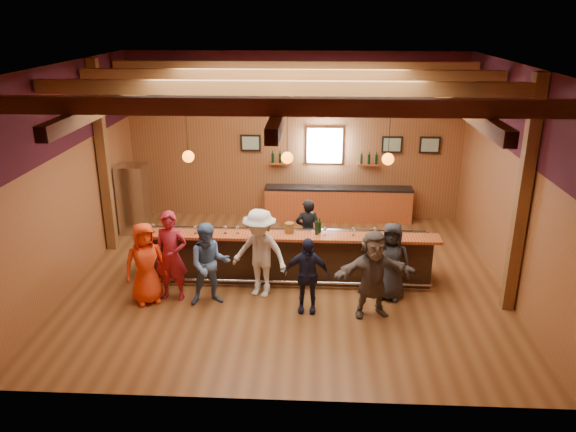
{
  "coord_description": "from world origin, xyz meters",
  "views": [
    {
      "loc": [
        0.57,
        -10.9,
        5.47
      ],
      "look_at": [
        0.0,
        0.3,
        1.35
      ],
      "focal_mm": 35.0,
      "sensor_mm": 36.0,
      "label": 1
    }
  ],
  "objects": [
    {
      "name": "stainless_fridge",
      "position": [
        -4.1,
        2.6,
        0.9
      ],
      "size": [
        0.7,
        0.7,
        1.8
      ],
      "primitive_type": "cube",
      "color": "silver",
      "rests_on": "ground"
    },
    {
      "name": "bottle_b",
      "position": [
        0.62,
        -0.12,
        1.26
      ],
      "size": [
        0.08,
        0.08,
        0.38
      ],
      "color": "black",
      "rests_on": "bar_counter"
    },
    {
      "name": "bartender",
      "position": [
        0.41,
        0.92,
        0.76
      ],
      "size": [
        0.57,
        0.38,
        1.52
      ],
      "primitive_type": "imported",
      "rotation": [
        0.0,
        0.0,
        3.18
      ],
      "color": "black",
      "rests_on": "ground"
    },
    {
      "name": "customer_redvest",
      "position": [
        -2.24,
        -0.94,
        0.92
      ],
      "size": [
        0.71,
        0.5,
        1.84
      ],
      "primitive_type": "imported",
      "rotation": [
        0.0,
        0.0,
        -0.09
      ],
      "color": "maroon",
      "rests_on": "ground"
    },
    {
      "name": "window",
      "position": [
        0.8,
        3.95,
        2.05
      ],
      "size": [
        0.95,
        0.09,
        0.95
      ],
      "color": "silver",
      "rests_on": "room"
    },
    {
      "name": "glass_f",
      "position": [
        0.79,
        -0.15,
        1.24
      ],
      "size": [
        0.08,
        0.08,
        0.18
      ],
      "color": "silver",
      "rests_on": "bar_counter"
    },
    {
      "name": "back_bar_cabinet",
      "position": [
        1.2,
        3.72,
        0.48
      ],
      "size": [
        4.0,
        0.52,
        0.95
      ],
      "color": "#923B1A",
      "rests_on": "ground"
    },
    {
      "name": "customer_orange",
      "position": [
        -2.72,
        -1.11,
        0.83
      ],
      "size": [
        0.97,
        0.84,
        1.66
      ],
      "primitive_type": "imported",
      "rotation": [
        0.0,
        0.0,
        0.48
      ],
      "color": "#F23F16",
      "rests_on": "ground"
    },
    {
      "name": "glass_b",
      "position": [
        -1.9,
        -0.2,
        1.23
      ],
      "size": [
        0.08,
        0.08,
        0.17
      ],
      "color": "silver",
      "rests_on": "bar_counter"
    },
    {
      "name": "glass_c",
      "position": [
        -1.29,
        -0.15,
        1.23
      ],
      "size": [
        0.08,
        0.08,
        0.17
      ],
      "color": "silver",
      "rests_on": "bar_counter"
    },
    {
      "name": "glass_g",
      "position": [
        1.37,
        -0.12,
        1.24
      ],
      "size": [
        0.08,
        0.08,
        0.18
      ],
      "color": "silver",
      "rests_on": "bar_counter"
    },
    {
      "name": "customer_white",
      "position": [
        -0.51,
        -0.72,
        0.92
      ],
      "size": [
        1.36,
        1.07,
        1.84
      ],
      "primitive_type": "imported",
      "rotation": [
        0.0,
        0.0,
        -0.37
      ],
      "color": "silver",
      "rests_on": "ground"
    },
    {
      "name": "customer_denim",
      "position": [
        -1.46,
        -1.1,
        0.84
      ],
      "size": [
        0.94,
        0.81,
        1.68
      ],
      "primitive_type": "imported",
      "rotation": [
        0.0,
        0.0,
        0.25
      ],
      "color": "#4F6E9E",
      "rests_on": "ground"
    },
    {
      "name": "bar_counter",
      "position": [
        0.02,
        0.15,
        0.52
      ],
      "size": [
        6.3,
        1.07,
        1.11
      ],
      "color": "black",
      "rests_on": "ground"
    },
    {
      "name": "customer_dark",
      "position": [
        2.09,
        -0.71,
        0.8
      ],
      "size": [
        0.88,
        0.68,
        1.6
      ],
      "primitive_type": "imported",
      "rotation": [
        0.0,
        0.0,
        -0.24
      ],
      "color": "#252527",
      "rests_on": "ground"
    },
    {
      "name": "glass_a",
      "position": [
        -2.79,
        -0.18,
        1.25
      ],
      "size": [
        0.09,
        0.09,
        0.2
      ],
      "color": "silver",
      "rests_on": "bar_counter"
    },
    {
      "name": "ice_bucket",
      "position": [
        0.05,
        -0.05,
        1.22
      ],
      "size": [
        0.2,
        0.2,
        0.21
      ],
      "primitive_type": "cylinder",
      "color": "brown",
      "rests_on": "bar_counter"
    },
    {
      "name": "framed_pictures",
      "position": [
        1.67,
        3.94,
        2.1
      ],
      "size": [
        5.35,
        0.05,
        0.45
      ],
      "color": "black",
      "rests_on": "room"
    },
    {
      "name": "pendant_lights",
      "position": [
        0.0,
        0.0,
        2.71
      ],
      "size": [
        4.24,
        0.24,
        1.37
      ],
      "color": "black",
      "rests_on": "room"
    },
    {
      "name": "customer_navy",
      "position": [
        0.44,
        -1.32,
        0.76
      ],
      "size": [
        0.9,
        0.41,
        1.51
      ],
      "primitive_type": "imported",
      "rotation": [
        0.0,
        0.0,
        -0.04
      ],
      "color": "#1A1C35",
      "rests_on": "ground"
    },
    {
      "name": "customer_brown",
      "position": [
        1.67,
        -1.4,
        0.85
      ],
      "size": [
        1.65,
        0.82,
        1.7
      ],
      "primitive_type": "imported",
      "rotation": [
        0.0,
        0.0,
        0.21
      ],
      "color": "#564C45",
      "rests_on": "ground"
    },
    {
      "name": "glass_h",
      "position": [
        1.8,
        -0.15,
        1.25
      ],
      "size": [
        0.09,
        0.09,
        0.2
      ],
      "color": "silver",
      "rests_on": "bar_counter"
    },
    {
      "name": "bottle_a",
      "position": [
        0.67,
        -0.02,
        1.24
      ],
      "size": [
        0.07,
        0.07,
        0.32
      ],
      "color": "black",
      "rests_on": "bar_counter"
    },
    {
      "name": "glass_e",
      "position": [
        -0.56,
        -0.18,
        1.24
      ],
      "size": [
        0.08,
        0.08,
        0.18
      ],
      "color": "silver",
      "rests_on": "bar_counter"
    },
    {
      "name": "wine_shelves",
      "position": [
        0.8,
        3.88,
        1.62
      ],
      "size": [
        3.0,
        0.18,
        0.3
      ],
      "color": "#923B1A",
      "rests_on": "room"
    },
    {
      "name": "glass_d",
      "position": [
        -1.03,
        -0.14,
        1.23
      ],
      "size": [
        0.08,
        0.08,
        0.17
      ],
      "color": "silver",
      "rests_on": "bar_counter"
    },
    {
      "name": "room",
      "position": [
        0.0,
        0.06,
        3.21
      ],
      "size": [
        9.04,
        9.0,
        4.52
      ],
      "color": "brown",
      "rests_on": "ground"
    }
  ]
}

